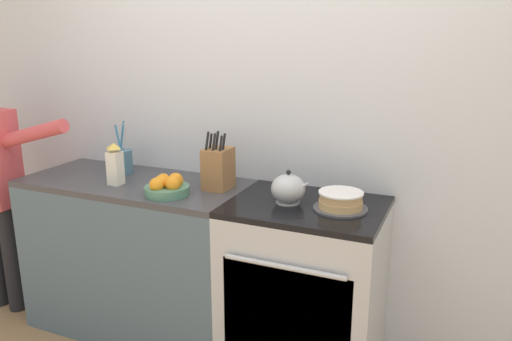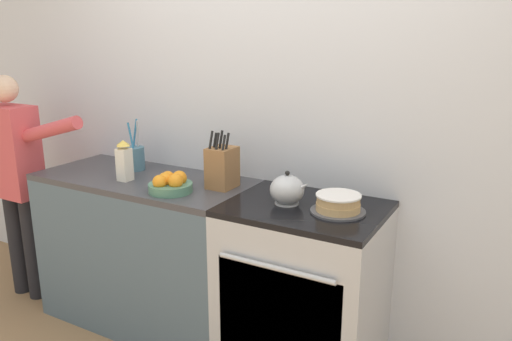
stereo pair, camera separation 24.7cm
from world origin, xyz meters
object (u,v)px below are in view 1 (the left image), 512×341
object	(u,v)px
layer_cake	(341,201)
milk_carton	(115,165)
tea_kettle	(289,189)
utensil_crock	(123,161)
stove_range	(304,290)
fruit_bowl	(167,187)
knife_block	(218,168)

from	to	relation	value
layer_cake	milk_carton	size ratio (longest dim) A/B	1.10
tea_kettle	utensil_crock	world-z (taller)	utensil_crock
layer_cake	utensil_crock	size ratio (longest dim) A/B	0.83
stove_range	fruit_bowl	bearing A→B (deg)	-168.63
tea_kettle	utensil_crock	xyz separation A→B (m)	(-1.09, 0.12, 0.01)
stove_range	tea_kettle	bearing A→B (deg)	-171.28
layer_cake	fruit_bowl	distance (m)	0.89
stove_range	fruit_bowl	distance (m)	0.88
layer_cake	knife_block	size ratio (longest dim) A/B	0.82
layer_cake	utensil_crock	xyz separation A→B (m)	(-1.35, 0.11, 0.04)
fruit_bowl	milk_carton	xyz separation A→B (m)	(-0.36, 0.04, 0.07)
knife_block	milk_carton	distance (m)	0.58
fruit_bowl	utensil_crock	bearing A→B (deg)	152.18
milk_carton	tea_kettle	bearing A→B (deg)	4.99
stove_range	knife_block	size ratio (longest dim) A/B	2.95
stove_range	knife_block	world-z (taller)	knife_block
tea_kettle	utensil_crock	bearing A→B (deg)	173.72
fruit_bowl	milk_carton	size ratio (longest dim) A/B	0.99
utensil_crock	milk_carton	xyz separation A→B (m)	(0.11, -0.21, 0.03)
layer_cake	tea_kettle	bearing A→B (deg)	-178.62
utensil_crock	milk_carton	world-z (taller)	utensil_crock
layer_cake	utensil_crock	world-z (taller)	utensil_crock
layer_cake	fruit_bowl	world-z (taller)	fruit_bowl
stove_range	fruit_bowl	size ratio (longest dim) A/B	4.00
fruit_bowl	layer_cake	bearing A→B (deg)	8.73
layer_cake	tea_kettle	world-z (taller)	tea_kettle
milk_carton	stove_range	bearing A→B (deg)	5.30
layer_cake	milk_carton	bearing A→B (deg)	-175.77
layer_cake	fruit_bowl	bearing A→B (deg)	-171.27
layer_cake	knife_block	world-z (taller)	knife_block
utensil_crock	fruit_bowl	distance (m)	0.54
stove_range	tea_kettle	world-z (taller)	tea_kettle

